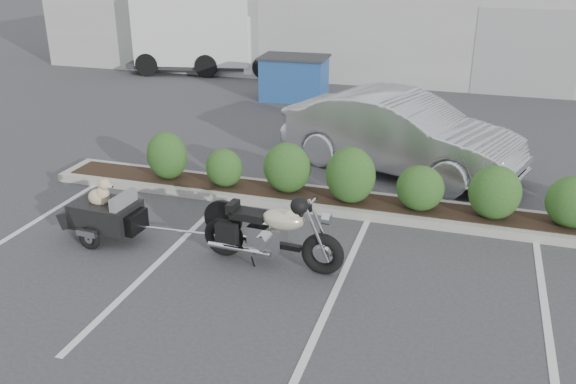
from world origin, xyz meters
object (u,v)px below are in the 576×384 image
(sedan, at_px, (401,134))
(motorcycle, at_px, (271,234))
(dumpster, at_px, (294,78))
(delivery_truck, at_px, (215,34))
(pet_trailer, at_px, (105,213))

(sedan, bearing_deg, motorcycle, -176.61)
(sedan, relative_size, dumpster, 2.40)
(motorcycle, relative_size, delivery_truck, 0.34)
(motorcycle, distance_m, delivery_truck, 14.46)
(motorcycle, xyz_separation_m, pet_trailer, (-2.78, 0.02, -0.06))
(motorcycle, xyz_separation_m, sedan, (1.24, 4.54, 0.30))
(sedan, relative_size, delivery_truck, 0.76)
(pet_trailer, xyz_separation_m, dumpster, (0.15, 9.77, 0.21))
(sedan, xyz_separation_m, dumpster, (-3.86, 5.26, -0.15))
(pet_trailer, bearing_deg, delivery_truck, 109.55)
(motorcycle, height_order, pet_trailer, motorcycle)
(dumpster, distance_m, delivery_truck, 5.01)
(pet_trailer, xyz_separation_m, sedan, (4.02, 4.52, 0.36))
(motorcycle, height_order, delivery_truck, delivery_truck)
(delivery_truck, bearing_deg, sedan, -58.28)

